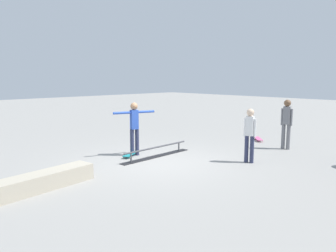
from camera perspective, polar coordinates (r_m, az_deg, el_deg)
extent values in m
plane|color=gray|center=(9.74, -1.87, -6.08)|extent=(60.00, 60.00, 0.00)
cube|color=black|center=(10.37, -1.92, -5.15)|extent=(2.73, 0.38, 0.01)
cylinder|color=#47474C|center=(11.07, 1.84, -3.53)|extent=(0.04, 0.04, 0.29)
cylinder|color=#47474C|center=(9.66, -6.25, -5.35)|extent=(0.04, 0.04, 0.29)
cylinder|color=#47474C|center=(10.31, -1.93, -3.60)|extent=(2.56, 0.19, 0.05)
cube|color=#B2A893|center=(7.91, -20.33, -8.68)|extent=(2.41, 0.85, 0.37)
cylinder|color=#2D3351|center=(10.44, -6.08, -2.80)|extent=(0.15, 0.15, 0.83)
cylinder|color=#2D3351|center=(10.50, -5.25, -2.72)|extent=(0.15, 0.15, 0.83)
cube|color=#2D51B7|center=(10.36, -5.72, 1.10)|extent=(0.26, 0.24, 0.59)
sphere|color=#A87A56|center=(10.31, -5.75, 3.34)|extent=(0.23, 0.23, 0.23)
cylinder|color=#2D51B7|center=(10.20, -7.75, 2.21)|extent=(0.55, 0.23, 0.08)
cylinder|color=#2D51B7|center=(10.48, -3.78, 2.43)|extent=(0.55, 0.23, 0.08)
cube|color=teal|center=(10.44, -6.31, -4.69)|extent=(0.80, 0.56, 0.02)
cylinder|color=white|center=(10.74, -6.27, -4.61)|extent=(0.06, 0.05, 0.05)
cylinder|color=white|center=(10.65, -5.14, -4.70)|extent=(0.06, 0.05, 0.05)
cylinder|color=white|center=(10.26, -7.52, -5.25)|extent=(0.06, 0.05, 0.05)
cylinder|color=white|center=(10.16, -6.34, -5.36)|extent=(0.06, 0.05, 0.05)
cylinder|color=slate|center=(11.99, 19.66, -1.75)|extent=(0.15, 0.15, 0.84)
cylinder|color=slate|center=(12.02, 18.87, -1.69)|extent=(0.15, 0.15, 0.84)
cube|color=slate|center=(11.91, 19.43, 1.69)|extent=(0.25, 0.26, 0.60)
sphere|color=brown|center=(11.87, 19.53, 3.68)|extent=(0.23, 0.23, 0.23)
cylinder|color=slate|center=(11.89, 20.12, 1.39)|extent=(0.10, 0.10, 0.56)
cylinder|color=slate|center=(11.94, 18.72, 1.49)|extent=(0.10, 0.10, 0.56)
cylinder|color=#2D3351|center=(9.83, 13.98, -3.86)|extent=(0.14, 0.14, 0.78)
cylinder|color=#2D3351|center=(9.87, 13.11, -3.78)|extent=(0.14, 0.14, 0.78)
cube|color=white|center=(9.73, 13.68, 0.01)|extent=(0.23, 0.25, 0.55)
sphere|color=beige|center=(9.69, 13.76, 2.25)|extent=(0.21, 0.21, 0.21)
cylinder|color=white|center=(9.71, 14.45, -0.34)|extent=(0.09, 0.09, 0.52)
cylinder|color=white|center=(9.77, 12.89, -0.22)|extent=(0.09, 0.09, 0.52)
cube|color=#E05993|center=(13.35, 14.98, -2.04)|extent=(0.72, 0.69, 0.02)
cylinder|color=white|center=(13.60, 14.27, -2.06)|extent=(0.06, 0.06, 0.05)
cylinder|color=white|center=(13.64, 15.21, -2.06)|extent=(0.06, 0.06, 0.05)
cylinder|color=white|center=(13.07, 14.72, -2.49)|extent=(0.06, 0.06, 0.05)
cylinder|color=white|center=(13.12, 15.70, -2.49)|extent=(0.06, 0.06, 0.05)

